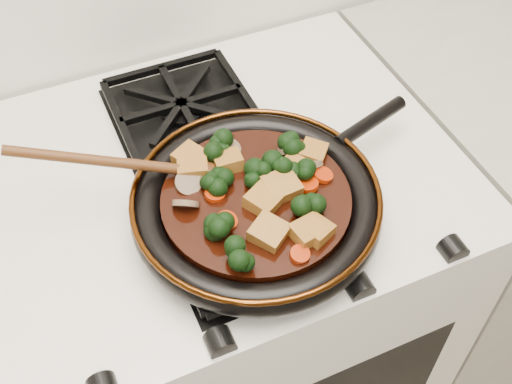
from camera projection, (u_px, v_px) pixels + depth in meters
name	position (u px, v px, depth m)	size (l,w,h in m)	color
stove	(224.00, 315.00, 1.34)	(0.76, 0.60, 0.90)	silver
burner_grate_front	(249.00, 231.00, 0.90)	(0.23, 0.23, 0.03)	black
burner_grate_back	(182.00, 108.00, 1.07)	(0.23, 0.23, 0.03)	black
skillet	(257.00, 203.00, 0.90)	(0.47, 0.35, 0.05)	black
braising_sauce	(256.00, 202.00, 0.89)	(0.26, 0.26, 0.02)	black
tofu_cube_0	(313.00, 153.00, 0.93)	(0.04, 0.04, 0.02)	#946022
tofu_cube_1	(191.00, 159.00, 0.92)	(0.04, 0.04, 0.02)	#946022
tofu_cube_2	(193.00, 168.00, 0.91)	(0.04, 0.04, 0.02)	#946022
tofu_cube_3	(308.00, 232.00, 0.84)	(0.04, 0.04, 0.02)	#946022
tofu_cube_4	(294.00, 167.00, 0.91)	(0.04, 0.03, 0.02)	#946022
tofu_cube_5	(316.00, 231.00, 0.84)	(0.04, 0.04, 0.02)	#946022
tofu_cube_6	(281.00, 187.00, 0.89)	(0.04, 0.05, 0.02)	#946022
tofu_cube_7	(269.00, 233.00, 0.84)	(0.04, 0.04, 0.02)	#946022
tofu_cube_8	(264.00, 200.00, 0.87)	(0.04, 0.04, 0.02)	#946022
tofu_cube_9	(228.00, 162.00, 0.92)	(0.04, 0.03, 0.02)	#946022
broccoli_floret_0	(300.00, 170.00, 0.91)	(0.06, 0.06, 0.05)	black
broccoli_floret_1	(288.00, 146.00, 0.93)	(0.06, 0.06, 0.05)	black
broccoli_floret_2	(279.00, 165.00, 0.91)	(0.06, 0.06, 0.06)	black
broccoli_floret_3	(261.00, 178.00, 0.90)	(0.06, 0.06, 0.05)	black
broccoli_floret_4	(221.00, 150.00, 0.93)	(0.06, 0.06, 0.05)	black
broccoli_floret_5	(238.00, 258.00, 0.81)	(0.06, 0.06, 0.05)	black
broccoli_floret_6	(304.00, 205.00, 0.86)	(0.06, 0.06, 0.05)	black
broccoli_floret_7	(224.00, 226.00, 0.84)	(0.06, 0.06, 0.05)	black
broccoli_floret_8	(217.00, 184.00, 0.89)	(0.06, 0.06, 0.05)	black
carrot_coin_0	(300.00, 254.00, 0.82)	(0.03, 0.03, 0.01)	#A72404
carrot_coin_1	(215.00, 194.00, 0.88)	(0.03, 0.03, 0.01)	#A72404
carrot_coin_2	(227.00, 221.00, 0.85)	(0.03, 0.03, 0.01)	#A72404
carrot_coin_3	(323.00, 175.00, 0.91)	(0.03, 0.03, 0.01)	#A72404
carrot_coin_4	(308.00, 185.00, 0.89)	(0.03, 0.03, 0.01)	#A72404
mushroom_slice_0	(186.00, 204.00, 0.87)	(0.04, 0.04, 0.01)	brown
mushroom_slice_1	(188.00, 182.00, 0.89)	(0.04, 0.04, 0.01)	brown
mushroom_slice_2	(230.00, 147.00, 0.94)	(0.03, 0.03, 0.01)	brown
mushroom_slice_3	(311.00, 163.00, 0.92)	(0.04, 0.04, 0.01)	brown
mushroom_slice_4	(289.00, 150.00, 0.94)	(0.03, 0.03, 0.01)	brown
wooden_spoon	(144.00, 165.00, 0.89)	(0.16, 0.08, 0.26)	#4F2A11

